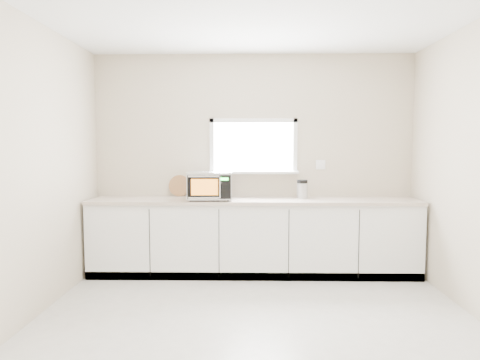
{
  "coord_description": "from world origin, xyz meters",
  "views": [
    {
      "loc": [
        -0.07,
        -3.42,
        1.57
      ],
      "look_at": [
        -0.16,
        1.55,
        1.16
      ],
      "focal_mm": 32.0,
      "sensor_mm": 36.0,
      "label": 1
    }
  ],
  "objects": [
    {
      "name": "cabinets",
      "position": [
        0.0,
        1.7,
        0.44
      ],
      "size": [
        3.92,
        0.6,
        0.88
      ],
      "primitive_type": "cube",
      "color": "white",
      "rests_on": "ground"
    },
    {
      "name": "knife_block",
      "position": [
        -0.53,
        1.8,
        1.04
      ],
      "size": [
        0.11,
        0.2,
        0.28
      ],
      "rotation": [
        0.0,
        0.0,
        -0.07
      ],
      "color": "#472A19",
      "rests_on": "countertop"
    },
    {
      "name": "coffee_grinder",
      "position": [
        0.59,
        1.74,
        1.03
      ],
      "size": [
        0.16,
        0.16,
        0.23
      ],
      "rotation": [
        0.0,
        0.0,
        -0.3
      ],
      "color": "silver",
      "rests_on": "countertop"
    },
    {
      "name": "back_wall",
      "position": [
        0.0,
        2.0,
        1.36
      ],
      "size": [
        4.0,
        0.17,
        2.7
      ],
      "color": "beige",
      "rests_on": "ground"
    },
    {
      "name": "countertop",
      "position": [
        0.0,
        1.69,
        0.9
      ],
      "size": [
        3.92,
        0.64,
        0.04
      ],
      "primitive_type": "cube",
      "color": "#C4B1A2",
      "rests_on": "cabinets"
    },
    {
      "name": "microwave",
      "position": [
        -0.52,
        1.6,
        1.09
      ],
      "size": [
        0.53,
        0.44,
        0.33
      ],
      "rotation": [
        0.0,
        0.0,
        0.05
      ],
      "color": "black",
      "rests_on": "countertop"
    },
    {
      "name": "ground",
      "position": [
        0.0,
        0.0,
        0.0
      ],
      "size": [
        4.0,
        4.0,
        0.0
      ],
      "primitive_type": "plane",
      "color": "beige",
      "rests_on": "ground"
    },
    {
      "name": "cutting_board",
      "position": [
        -0.93,
        1.94,
        1.05
      ],
      "size": [
        0.27,
        0.06,
        0.27
      ],
      "primitive_type": "cylinder",
      "rotation": [
        1.4,
        0.0,
        0.0
      ],
      "color": "#9D6B3C",
      "rests_on": "countertop"
    }
  ]
}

